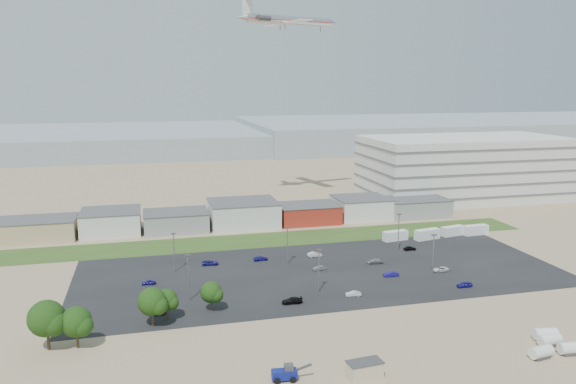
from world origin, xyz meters
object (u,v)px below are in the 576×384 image
object	(u,v)px
storage_tank_nw	(550,340)
parked_car_0	(441,269)
parked_car_1	(391,274)
telehandler	(284,373)
tree_far_left	(47,322)
parked_car_11	(315,254)
parked_car_10	(158,312)
parked_car_2	(464,285)
parked_car_8	(410,248)
portable_shed	(365,370)
box_trailer_a	(395,236)
parked_car_9	(210,263)
parked_car_13	(353,294)
airliner	(289,20)
parked_car_7	(320,268)
parked_car_5	(149,282)
parked_car_12	(374,261)
parked_car_6	(261,258)
parked_car_3	(292,301)

from	to	relation	value
storage_tank_nw	parked_car_0	size ratio (longest dim) A/B	0.96
storage_tank_nw	parked_car_1	xyz separation A→B (m)	(-12.02, 41.26, -0.57)
telehandler	tree_far_left	distance (m)	43.24
telehandler	parked_car_11	world-z (taller)	telehandler
parked_car_10	parked_car_2	bearing A→B (deg)	-95.71
parked_car_2	parked_car_8	bearing A→B (deg)	177.83
portable_shed	storage_tank_nw	world-z (taller)	portable_shed
parked_car_2	parked_car_11	bearing A→B (deg)	-139.24
box_trailer_a	parked_car_10	bearing A→B (deg)	-159.73
telehandler	parked_car_9	distance (m)	60.99
parked_car_1	parked_car_13	world-z (taller)	parked_car_1
airliner	parked_car_7	size ratio (longest dim) A/B	12.77
airliner	telehandler	bearing A→B (deg)	-118.73
parked_car_1	parked_car_5	distance (m)	58.22
box_trailer_a	parked_car_11	world-z (taller)	box_trailer_a
parked_car_1	parked_car_10	distance (m)	56.70
parked_car_8	parked_car_12	bearing A→B (deg)	119.72
box_trailer_a	parked_car_12	size ratio (longest dim) A/B	1.75
telehandler	parked_car_7	distance (m)	54.40
storage_tank_nw	box_trailer_a	world-z (taller)	box_trailer_a
portable_shed	parked_car_6	bearing A→B (deg)	88.32
parked_car_2	parked_car_7	bearing A→B (deg)	-124.76
parked_car_6	box_trailer_a	bearing A→B (deg)	-82.25
telehandler	parked_car_3	xyz separation A→B (m)	(9.18, 30.46, -0.71)
parked_car_1	parked_car_3	xyz separation A→B (m)	(-27.82, -10.65, 0.02)
parked_car_1	parked_car_2	bearing A→B (deg)	55.86
telehandler	parked_car_12	world-z (taller)	telehandler
parked_car_5	parked_car_7	distance (m)	42.08
parked_car_3	box_trailer_a	bearing A→B (deg)	134.79
storage_tank_nw	parked_car_0	bearing A→B (deg)	87.72
parked_car_5	parked_car_7	bearing A→B (deg)	95.99
parked_car_0	parked_car_10	distance (m)	70.26
parked_car_2	parked_car_13	xyz separation A→B (m)	(-26.96, 1.06, -0.06)
tree_far_left	box_trailer_a	bearing A→B (deg)	29.22
portable_shed	box_trailer_a	size ratio (longest dim) A/B	0.74
parked_car_1	parked_car_8	distance (m)	23.78
parked_car_7	storage_tank_nw	bearing A→B (deg)	22.77
parked_car_9	parked_car_11	bearing A→B (deg)	-85.08
parked_car_0	parked_car_9	bearing A→B (deg)	-108.28
portable_shed	tree_far_left	bearing A→B (deg)	150.44
parked_car_7	parked_car_0	bearing A→B (deg)	67.78
parked_car_9	parked_car_11	distance (m)	28.48
airliner	parked_car_1	bearing A→B (deg)	-103.18
parked_car_6	parked_car_9	xyz separation A→B (m)	(-13.53, -0.50, 0.03)
parked_car_2	parked_car_8	xyz separation A→B (m)	(0.94, 29.90, -0.01)
storage_tank_nw	parked_car_7	bearing A→B (deg)	118.76
airliner	parked_car_5	bearing A→B (deg)	-137.20
parked_car_8	parked_car_12	world-z (taller)	parked_car_12
parked_car_0	parked_car_5	size ratio (longest dim) A/B	1.27
telehandler	storage_tank_nw	size ratio (longest dim) A/B	1.64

